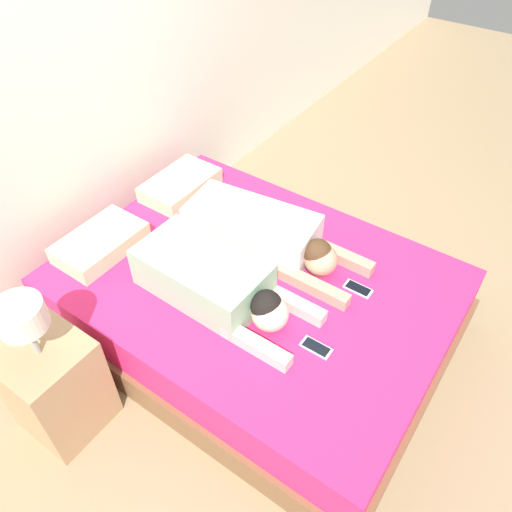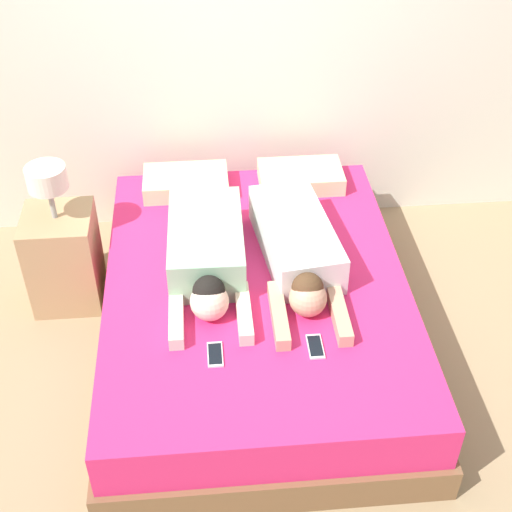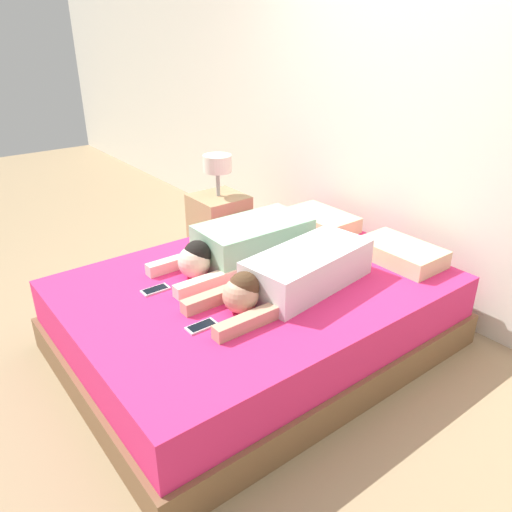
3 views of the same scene
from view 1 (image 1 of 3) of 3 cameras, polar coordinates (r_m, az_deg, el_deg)
ground_plane at (r=3.15m, az=0.00°, el=-7.98°), size 12.00×12.00×0.00m
wall_back at (r=3.07m, az=-20.30°, el=18.85°), size 12.00×0.06×2.60m
bed at (r=2.97m, az=0.00°, el=-5.31°), size 1.63×2.17×0.46m
pillow_head_left at (r=3.06m, az=-17.36°, el=1.44°), size 0.51×0.32×0.11m
pillow_head_right at (r=3.40m, az=-8.64°, el=8.03°), size 0.51×0.32×0.11m
person_left at (r=2.62m, az=-4.74°, el=-2.88°), size 0.40×1.01×0.24m
person_right at (r=2.91m, az=1.09°, el=2.62°), size 0.44×1.13×0.22m
cell_phone_left at (r=2.50m, az=6.89°, el=-10.34°), size 0.07×0.15×0.01m
cell_phone_right at (r=2.78m, az=11.59°, el=-3.69°), size 0.07×0.15×0.01m
nightstand at (r=2.71m, az=-22.03°, el=-13.27°), size 0.39×0.39×0.91m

